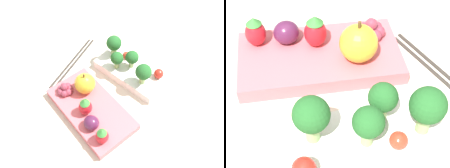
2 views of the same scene
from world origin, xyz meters
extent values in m
plane|color=beige|center=(0.00, 0.00, 0.00)|extent=(4.00, 4.00, 0.00)
cube|color=white|center=(0.00, 0.07, 0.01)|extent=(0.20, 0.10, 0.03)
cube|color=#DB6670|center=(0.00, -0.09, 0.01)|extent=(0.25, 0.16, 0.02)
cylinder|color=#93B770|center=(0.05, 0.05, 0.04)|extent=(0.02, 0.02, 0.02)
sphere|color=#236028|center=(0.05, 0.05, 0.07)|extent=(0.04, 0.04, 0.04)
cylinder|color=#93B770|center=(-0.07, 0.08, 0.04)|extent=(0.02, 0.02, 0.03)
sphere|color=#236028|center=(-0.07, 0.08, 0.07)|extent=(0.04, 0.04, 0.04)
cylinder|color=#93B770|center=(-0.01, 0.08, 0.04)|extent=(0.01, 0.01, 0.02)
sphere|color=#236028|center=(-0.01, 0.08, 0.06)|extent=(0.04, 0.04, 0.04)
cylinder|color=#93B770|center=(-0.03, 0.05, 0.04)|extent=(0.01, 0.01, 0.02)
sphere|color=#236028|center=(-0.03, 0.05, 0.06)|extent=(0.03, 0.03, 0.03)
sphere|color=red|center=(0.07, 0.10, 0.04)|extent=(0.03, 0.03, 0.03)
sphere|color=red|center=(-0.04, 0.10, 0.04)|extent=(0.02, 0.02, 0.02)
sphere|color=gold|center=(-0.05, -0.06, 0.05)|extent=(0.05, 0.05, 0.05)
cylinder|color=brown|center=(-0.05, -0.06, 0.08)|extent=(0.00, 0.00, 0.01)
ellipsoid|color=red|center=(0.00, -0.10, 0.04)|extent=(0.03, 0.03, 0.04)
cone|color=#388438|center=(0.00, -0.10, 0.07)|extent=(0.02, 0.02, 0.01)
ellipsoid|color=red|center=(0.08, -0.13, 0.04)|extent=(0.03, 0.03, 0.04)
cone|color=#388438|center=(0.08, -0.13, 0.06)|extent=(0.02, 0.02, 0.01)
ellipsoid|color=#511E42|center=(0.04, -0.12, 0.04)|extent=(0.04, 0.03, 0.03)
sphere|color=#93384C|center=(-0.07, -0.10, 0.03)|extent=(0.02, 0.02, 0.02)
sphere|color=#93384C|center=(-0.07, -0.09, 0.03)|extent=(0.02, 0.02, 0.02)
sphere|color=#93384C|center=(-0.08, -0.08, 0.03)|extent=(0.02, 0.02, 0.02)
sphere|color=#93384C|center=(-0.09, -0.09, 0.03)|extent=(0.02, 0.02, 0.02)
sphere|color=#93384C|center=(-0.09, -0.10, 0.03)|extent=(0.02, 0.02, 0.02)
sphere|color=#93384C|center=(-0.08, -0.11, 0.03)|extent=(0.02, 0.02, 0.02)
sphere|color=#93384C|center=(-0.07, -0.11, 0.03)|extent=(0.02, 0.02, 0.02)
sphere|color=#93384C|center=(-0.08, -0.10, 0.04)|extent=(0.02, 0.02, 0.02)
cylinder|color=#332D28|center=(-0.15, 0.00, 0.00)|extent=(0.05, 0.21, 0.01)
cylinder|color=#332D28|center=(-0.16, -0.01, 0.00)|extent=(0.05, 0.21, 0.01)
camera|label=1|loc=(0.25, -0.29, 0.55)|focal=40.00mm
camera|label=2|loc=(0.10, 0.30, 0.37)|focal=60.00mm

